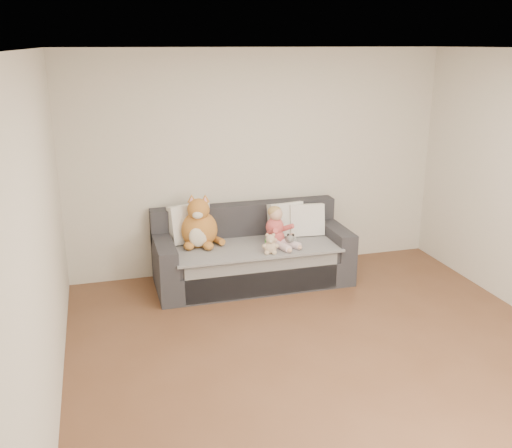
{
  "coord_description": "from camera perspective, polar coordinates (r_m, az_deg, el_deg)",
  "views": [
    {
      "loc": [
        -1.83,
        -3.85,
        2.64
      ],
      "look_at": [
        -0.21,
        1.87,
        0.75
      ],
      "focal_mm": 40.0,
      "sensor_mm": 36.0,
      "label": 1
    }
  ],
  "objects": [
    {
      "name": "room_shell",
      "position": [
        4.84,
        7.09,
        1.41
      ],
      "size": [
        5.0,
        5.0,
        5.0
      ],
      "color": "brown",
      "rests_on": "ground"
    },
    {
      "name": "sofa",
      "position": [
        6.56,
        -0.45,
        -3.18
      ],
      "size": [
        2.2,
        0.94,
        0.85
      ],
      "color": "#27272C",
      "rests_on": "ground"
    },
    {
      "name": "teddy_bear",
      "position": [
        6.13,
        1.44,
        -2.15
      ],
      "size": [
        0.18,
        0.14,
        0.23
      ],
      "rotation": [
        0.0,
        0.0,
        -0.21
      ],
      "color": "#C8AE8A",
      "rests_on": "sofa"
    },
    {
      "name": "sippy_cup",
      "position": [
        6.35,
        1.41,
        -1.68
      ],
      "size": [
        0.12,
        0.08,
        0.13
      ],
      "rotation": [
        0.0,
        0.0,
        -0.14
      ],
      "color": "purple",
      "rests_on": "sofa"
    },
    {
      "name": "plush_cat",
      "position": [
        6.35,
        -5.68,
        -0.26
      ],
      "size": [
        0.47,
        0.42,
        0.62
      ],
      "rotation": [
        0.0,
        0.0,
        -0.26
      ],
      "color": "#B67B28",
      "rests_on": "sofa"
    },
    {
      "name": "toddler",
      "position": [
        6.37,
        2.13,
        -0.49
      ],
      "size": [
        0.34,
        0.45,
        0.45
      ],
      "rotation": [
        0.0,
        0.0,
        0.42
      ],
      "color": "#C94F47",
      "rests_on": "sofa"
    },
    {
      "name": "cushion_right_back",
      "position": [
        6.71,
        3.01,
        0.49
      ],
      "size": [
        0.45,
        0.26,
        0.4
      ],
      "rotation": [
        0.0,
        0.0,
        0.17
      ],
      "color": "silver",
      "rests_on": "sofa"
    },
    {
      "name": "plush_cow",
      "position": [
        6.36,
        3.51,
        -1.65
      ],
      "size": [
        0.14,
        0.2,
        0.17
      ],
      "rotation": [
        0.0,
        0.0,
        -0.43
      ],
      "color": "white",
      "rests_on": "sofa"
    },
    {
      "name": "cushion_right_front",
      "position": [
        6.73,
        5.09,
        0.42
      ],
      "size": [
        0.42,
        0.22,
        0.38
      ],
      "rotation": [
        0.0,
        0.0,
        -0.1
      ],
      "color": "silver",
      "rests_on": "sofa"
    },
    {
      "name": "cushion_left",
      "position": [
        6.51,
        -6.64,
        0.08
      ],
      "size": [
        0.51,
        0.33,
        0.45
      ],
      "rotation": [
        0.0,
        0.0,
        0.26
      ],
      "color": "silver",
      "rests_on": "sofa"
    }
  ]
}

